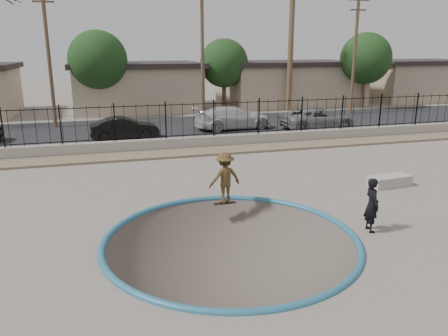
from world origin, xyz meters
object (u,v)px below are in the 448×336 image
Objects in this scene: skateboard at (225,203)px; videographer at (372,205)px; car_b at (125,128)px; car_d at (318,119)px; concrete_ledge at (389,181)px; skater at (225,180)px; car_c at (233,118)px.

videographer reaches higher than skateboard.
skateboard is 12.14m from car_b.
skateboard is at bearing 138.35° from car_d.
car_b is 12.06m from car_d.
car_d is at bearing 49.98° from skateboard.
car_b is (-9.04, 11.61, 0.46)m from concrete_ledge.
skater is at bearing 138.35° from car_d.
car_b reaches higher than skateboard.
car_c is at bearing -79.75° from car_b.
skater is 1.06× the size of concrete_ledge.
skater is at bearing -169.66° from car_b.
skateboard is at bearing -169.66° from car_b.
skater is at bearing 53.61° from videographer.
videographer is at bearing -44.04° from skateboard.
videographer is 4.73m from concrete_ledge.
concrete_ledge is at bearing -35.59° from videographer.
skateboard is 0.20× the size of car_b.
videographer reaches higher than concrete_ledge.
videographer is at bearing 155.10° from car_d.
skater is 12.13m from car_b.
car_c is at bearing 70.93° from skateboard.
car_d is (9.58, 11.70, 0.66)m from skateboard.
videographer reaches higher than car_c.
car_d is at bearing -139.27° from skater.
skater is 1.08× the size of videographer.
skateboard is 0.48× the size of videographer.
concrete_ledge is at bearing 1.55° from skateboard.
car_c reaches higher than car_d.
car_c is at bearing -118.31° from skater.
concrete_ledge is (6.56, 0.26, -0.65)m from skater.
skater reaches higher than car_d.
car_c is (4.42, 13.30, -0.09)m from skater.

